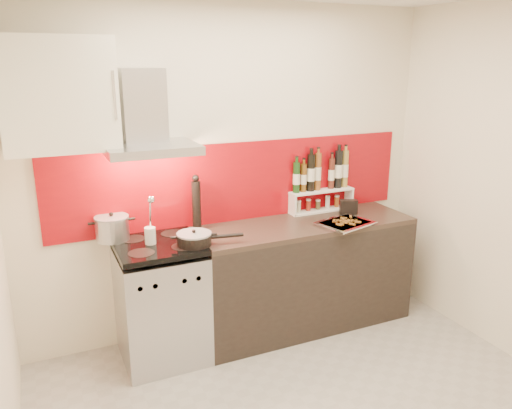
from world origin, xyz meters
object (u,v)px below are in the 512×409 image
range_stove (162,303)px  counter (303,274)px  saute_pan (195,239)px  stock_pot (112,228)px  pepper_mill (196,204)px  baking_tray (345,223)px

range_stove → counter: 1.20m
counter → saute_pan: size_ratio=3.80×
stock_pot → pepper_mill: (0.63, -0.02, 0.11)m
range_stove → pepper_mill: pepper_mill is taller
range_stove → baking_tray: 1.55m
saute_pan → baking_tray: (1.23, -0.04, -0.04)m
baking_tray → counter: bearing=144.2°
counter → baking_tray: 0.57m
saute_pan → counter: bearing=8.7°
pepper_mill → counter: bearing=-11.8°
saute_pan → range_stove: bearing=148.5°
range_stove → pepper_mill: size_ratio=2.08×
counter → stock_pot: 1.59m
range_stove → stock_pot: bearing=144.2°
counter → stock_pot: size_ratio=7.44×
pepper_mill → range_stove: bearing=-152.6°
counter → stock_pot: bearing=172.4°
range_stove → baking_tray: baking_tray is taller
counter → saute_pan: bearing=-171.3°
pepper_mill → baking_tray: size_ratio=0.91×
pepper_mill → saute_pan: bearing=-109.9°
saute_pan → pepper_mill: size_ratio=1.08×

